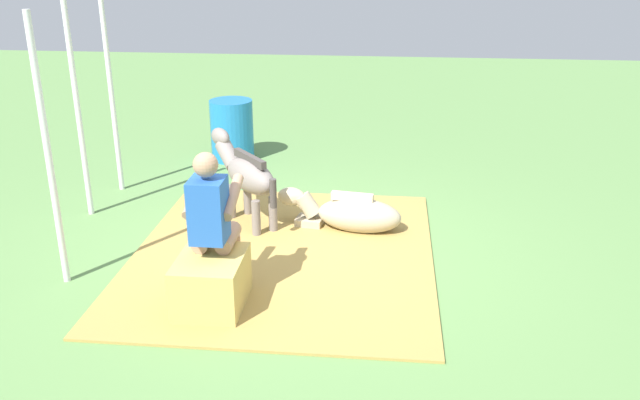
% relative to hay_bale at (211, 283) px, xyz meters
% --- Properties ---
extents(ground_plane, '(24.00, 24.00, 0.00)m').
position_rel_hay_bale_xyz_m(ground_plane, '(1.12, -0.54, -0.23)').
color(ground_plane, '#608C4C').
extents(hay_patch, '(3.34, 2.89, 0.02)m').
position_rel_hay_bale_xyz_m(hay_patch, '(1.04, -0.43, -0.22)').
color(hay_patch, '#AD8C47').
rests_on(hay_patch, ground).
extents(hay_bale, '(0.68, 0.54, 0.46)m').
position_rel_hay_bale_xyz_m(hay_bale, '(0.00, 0.00, 0.00)').
color(hay_bale, tan).
rests_on(hay_bale, ground).
extents(person_seated, '(0.66, 0.41, 1.34)m').
position_rel_hay_bale_xyz_m(person_seated, '(0.16, 0.00, 0.51)').
color(person_seated, tan).
rests_on(person_seated, ground).
extents(pony_standing, '(1.12, 0.99, 0.93)m').
position_rel_hay_bale_xyz_m(pony_standing, '(1.80, 0.07, 0.33)').
color(pony_standing, slate).
rests_on(pony_standing, ground).
extents(pony_lying, '(0.53, 1.36, 0.42)m').
position_rel_hay_bale_xyz_m(pony_lying, '(1.71, -1.04, -0.04)').
color(pony_lying, tan).
rests_on(pony_lying, ground).
extents(water_barrel, '(0.59, 0.59, 0.83)m').
position_rel_hay_bale_xyz_m(water_barrel, '(4.03, 0.74, 0.19)').
color(water_barrel, '#1E72B2').
rests_on(water_barrel, ground).
extents(tent_pole_left, '(0.06, 0.06, 2.37)m').
position_rel_hay_bale_xyz_m(tent_pole_left, '(0.32, 1.42, 0.96)').
color(tent_pole_left, silver).
rests_on(tent_pole_left, ground).
extents(tent_pole_right, '(0.06, 0.06, 2.37)m').
position_rel_hay_bale_xyz_m(tent_pole_right, '(2.68, 1.83, 0.96)').
color(tent_pole_right, silver).
rests_on(tent_pole_right, ground).
extents(tent_pole_mid, '(0.06, 0.06, 2.37)m').
position_rel_hay_bale_xyz_m(tent_pole_mid, '(1.88, 1.88, 0.96)').
color(tent_pole_mid, silver).
rests_on(tent_pole_mid, ground).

